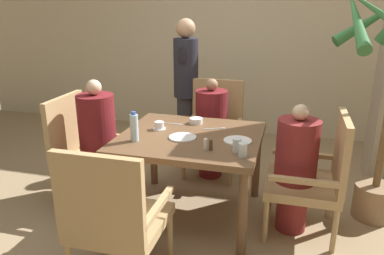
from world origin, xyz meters
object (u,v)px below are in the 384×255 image
chair_far_side (214,126)px  glass_tall_mid (243,150)px  diner_in_far_chair (211,128)px  chair_left_side (83,148)px  teacup_with_saucer (159,126)px  chair_near_corner (114,215)px  standing_host (186,87)px  glass_tall_near (237,145)px  plate_main_right (238,141)px  bowl_small (196,121)px  diner_in_right_chair (295,168)px  water_bottle (134,127)px  diner_in_left_chair (98,142)px  plate_main_left (183,137)px  chair_right_side (316,174)px

chair_far_side → glass_tall_mid: 1.39m
diner_in_far_chair → glass_tall_mid: 1.24m
chair_left_side → diner_in_far_chair: diner_in_far_chair is taller
chair_far_side → teacup_with_saucer: bearing=-108.8°
chair_near_corner → standing_host: bearing=94.0°
glass_tall_near → chair_left_side: bearing=170.0°
plate_main_right → bowl_small: bearing=140.2°
plate_main_right → teacup_with_saucer: bearing=170.4°
chair_far_side → diner_in_right_chair: 1.27m
diner_in_far_chair → diner_in_right_chair: (0.84, -0.79, 0.00)m
water_bottle → chair_near_corner: bearing=-77.5°
teacup_with_saucer → glass_tall_near: bearing=-24.7°
bowl_small → glass_tall_near: size_ratio=1.16×
diner_in_right_chair → teacup_with_saucer: size_ratio=9.34×
chair_far_side → teacup_with_saucer: chair_far_side is taller
diner_in_left_chair → glass_tall_mid: diner_in_left_chair is taller
bowl_small → water_bottle: 0.66m
diner_in_right_chair → plate_main_left: (-0.89, -0.08, 0.19)m
diner_in_right_chair → teacup_with_saucer: diner_in_right_chair is taller
chair_near_corner → water_bottle: (-0.16, 0.71, 0.33)m
diner_in_far_chair → chair_right_side: 1.28m
chair_left_side → teacup_with_saucer: chair_left_side is taller
diner_in_right_chair → glass_tall_mid: (-0.37, -0.33, 0.24)m
plate_main_left → glass_tall_mid: 0.58m
chair_left_side → glass_tall_mid: 1.53m
chair_far_side → diner_in_right_chair: diner_in_right_chair is taller
chair_right_side → glass_tall_mid: bearing=-147.9°
bowl_small → glass_tall_mid: glass_tall_mid is taller
teacup_with_saucer → water_bottle: water_bottle is taller
plate_main_left → bowl_small: 0.40m
glass_tall_mid → chair_left_side: bearing=167.4°
glass_tall_mid → chair_near_corner: bearing=-138.6°
plate_main_right → chair_right_side: bearing=3.7°
chair_left_side → water_bottle: chair_left_side is taller
diner_in_right_chair → chair_near_corner: 1.43m
diner_in_left_chair → diner_in_far_chair: bearing=43.2°
glass_tall_mid → chair_right_side: bearing=32.1°
diner_in_left_chair → diner_in_far_chair: diner_in_left_chair is taller
plate_main_left → teacup_with_saucer: bearing=148.4°
chair_right_side → chair_far_side: bearing=136.5°
diner_in_left_chair → plate_main_left: (0.80, -0.08, 0.15)m
water_bottle → glass_tall_near: water_bottle is taller
plate_main_right → glass_tall_mid: 0.30m
diner_in_right_chair → bowl_small: bearing=160.1°
chair_far_side → chair_left_side: bearing=-136.5°
standing_host → water_bottle: standing_host is taller
chair_left_side → diner_in_right_chair: size_ratio=0.93×
plate_main_left → glass_tall_mid: glass_tall_mid is taller
water_bottle → plate_main_right: bearing=14.3°
plate_main_left → glass_tall_near: (0.46, -0.17, 0.04)m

